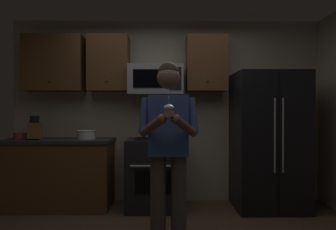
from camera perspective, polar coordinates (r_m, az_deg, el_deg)
The scene contains 11 objects.
wall_back at distance 4.46m, azimuth -0.27°, elevation 0.79°, with size 4.40×0.10×2.60m, color #B7AD99.
oven_range at distance 4.15m, azimuth -2.34°, elevation -10.82°, with size 0.76×0.70×0.93m.
microwave at distance 4.22m, azimuth -2.29°, elevation 6.52°, with size 0.74×0.41×0.40m.
refrigerator at distance 4.28m, azimuth 18.23°, elevation -4.58°, with size 0.90×0.75×1.80m.
cabinet_row_upper at distance 4.35m, azimuth -9.96°, elevation 9.38°, with size 2.78×0.36×0.76m.
counter_left at distance 4.41m, azimuth -19.76°, elevation -10.19°, with size 1.44×0.66×0.92m.
knife_block at distance 4.39m, azimuth -23.53°, elevation -2.68°, with size 0.16×0.15×0.32m.
bowl_large_white at distance 4.24m, azimuth -15.01°, elevation -3.52°, with size 0.25×0.25×0.12m.
bowl_small_colored at distance 4.59m, azimuth -25.82°, elevation -3.46°, with size 0.18×0.18×0.08m.
person at distance 2.94m, azimuth 0.07°, elevation -4.97°, with size 0.60×0.48×1.76m.
cupcake at distance 2.60m, azimuth 0.16°, elevation 0.86°, with size 0.09×0.09×0.17m.
Camera 1 is at (-0.03, -2.71, 1.27)m, focal length 32.67 mm.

